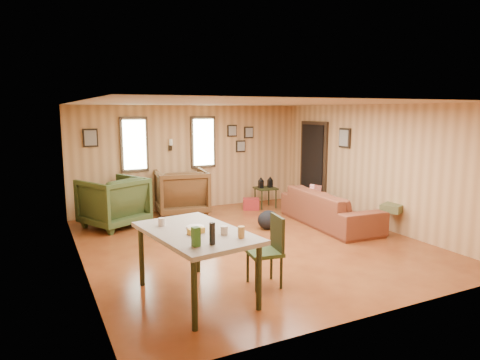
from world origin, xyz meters
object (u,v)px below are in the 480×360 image
object	(u,v)px
recliner_brown	(181,190)
dining_table	(196,237)
recliner_green	(113,200)
end_table	(118,200)
side_table	(265,187)
sofa	(330,202)

from	to	relation	value
recliner_brown	dining_table	world-z (taller)	recliner_brown
recliner_green	end_table	size ratio (longest dim) A/B	1.49
recliner_brown	end_table	bearing A→B (deg)	-0.04
side_table	recliner_brown	bearing A→B (deg)	174.26
sofa	side_table	bearing A→B (deg)	14.99
recliner_brown	end_table	xyz separation A→B (m)	(-1.34, 0.20, -0.14)
side_table	dining_table	xyz separation A→B (m)	(-3.20, -3.95, 0.27)
recliner_green	end_table	distance (m)	0.60
recliner_green	side_table	bearing A→B (deg)	156.02
end_table	dining_table	distance (m)	4.37
recliner_green	dining_table	distance (m)	3.81
recliner_green	end_table	world-z (taller)	recliner_green
recliner_brown	side_table	distance (m)	2.02
sofa	end_table	xyz separation A→B (m)	(-3.72, 2.34, -0.06)
sofa	recliner_green	bearing A→B (deg)	69.40
recliner_brown	sofa	bearing A→B (deg)	146.55
sofa	dining_table	xyz separation A→B (m)	(-3.58, -2.01, 0.30)
dining_table	sofa	bearing A→B (deg)	20.82
end_table	dining_table	xyz separation A→B (m)	(0.14, -4.35, 0.36)
recliner_brown	recliner_green	world-z (taller)	recliner_brown
recliner_green	end_table	bearing A→B (deg)	-135.05
end_table	sofa	bearing A→B (deg)	-32.13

